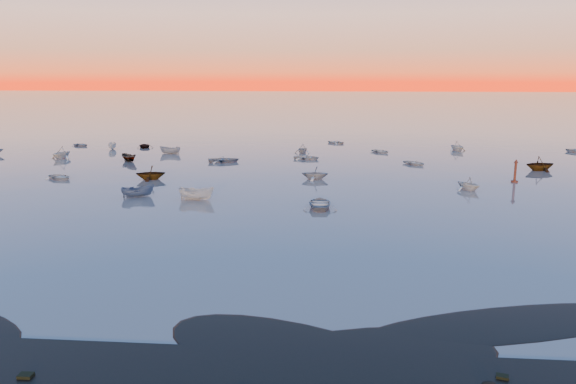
# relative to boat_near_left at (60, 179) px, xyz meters

# --- Properties ---
(ground) EXTENTS (600.00, 600.00, 0.00)m
(ground) POSITION_rel_boat_near_left_xyz_m (34.17, 59.75, 0.00)
(ground) COLOR #665C55
(ground) RESTS_ON ground
(mud_lobes) EXTENTS (140.00, 6.00, 0.07)m
(mud_lobes) POSITION_rel_boat_near_left_xyz_m (34.17, -41.25, 0.01)
(mud_lobes) COLOR black
(mud_lobes) RESTS_ON ground
(moored_fleet) EXTENTS (124.00, 58.00, 1.20)m
(moored_fleet) POSITION_rel_boat_near_left_xyz_m (34.17, 12.75, 0.00)
(moored_fleet) COLOR beige
(moored_fleet) RESTS_ON ground
(boat_near_left) EXTENTS (3.28, 4.09, 0.95)m
(boat_near_left) POSITION_rel_boat_near_left_xyz_m (0.00, 0.00, 0.00)
(boat_near_left) COLOR beige
(boat_near_left) RESTS_ON ground
(boat_near_center) EXTENTS (2.88, 3.95, 1.26)m
(boat_near_center) POSITION_rel_boat_near_left_xyz_m (13.71, -9.51, 0.00)
(boat_near_center) COLOR #3C5274
(boat_near_center) RESTS_ON ground
(boat_near_right) EXTENTS (3.67, 3.27, 1.20)m
(boat_near_right) POSITION_rel_boat_near_left_xyz_m (51.17, -2.58, 0.00)
(boat_near_right) COLOR beige
(boat_near_right) RESTS_ON ground
(channel_marker) EXTENTS (0.85, 0.85, 3.02)m
(channel_marker) POSITION_rel_boat_near_left_xyz_m (58.09, 2.80, 1.19)
(channel_marker) COLOR #4D1D10
(channel_marker) RESTS_ON ground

